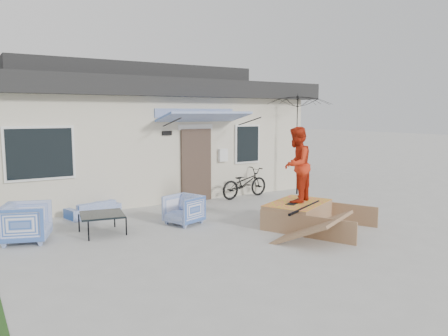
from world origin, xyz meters
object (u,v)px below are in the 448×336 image
armchair_left (26,221)px  skateboard (296,201)px  loveseat (93,206)px  armchair_right (184,208)px  patio_umbrella (298,139)px  skater (296,163)px  skate_ramp (298,214)px  bicycle (245,180)px  coffee_table (102,224)px

armchair_left → skateboard: size_ratio=1.10×
loveseat → armchair_right: 2.44m
loveseat → armchair_left: (-1.71, -1.48, 0.18)m
armchair_left → patio_umbrella: bearing=-61.9°
skateboard → loveseat: bearing=110.0°
loveseat → patio_umbrella: patio_umbrella is taller
patio_umbrella → skateboard: size_ratio=2.79×
loveseat → skater: (3.69, -3.31, 1.17)m
armchair_right → skate_ramp: armchair_right is taller
armchair_left → skateboard: bearing=-88.5°
patio_umbrella → bicycle: bearing=168.4°
coffee_table → bicycle: bicycle is taller
loveseat → patio_umbrella: size_ratio=0.60×
skater → coffee_table: bearing=-51.5°
armchair_left → patio_umbrella: patio_umbrella is taller
bicycle → skater: (-0.87, -3.31, 0.88)m
coffee_table → skate_ramp: skate_ramp is taller
armchair_right → patio_umbrella: bearing=87.6°
loveseat → armchair_left: size_ratio=1.52×
loveseat → coffee_table: bearing=66.5°
bicycle → skateboard: bicycle is taller
skate_ramp → skateboard: (-0.02, 0.05, 0.29)m
armchair_right → skateboard: bearing=35.7°
coffee_table → bicycle: bearing=19.3°
armchair_right → skate_ramp: (2.14, -1.49, -0.11)m
skater → armchair_left: bearing=-47.7°
armchair_right → coffee_table: size_ratio=0.85×
loveseat → armchair_left: bearing=26.3°
loveseat → skate_ramp: skate_ramp is taller
loveseat → skater: 5.09m
armchair_left → skate_ramp: armchair_left is taller
loveseat → armchair_right: bearing=115.6°
armchair_left → bicycle: size_ratio=0.51×
armchair_right → coffee_table: armchair_right is taller
coffee_table → skate_ramp: 4.32m
armchair_left → coffee_table: (1.45, -0.19, -0.22)m
loveseat → coffee_table: (-0.26, -1.68, -0.04)m
skater → armchair_right: bearing=-63.3°
coffee_table → skateboard: size_ratio=1.11×
patio_umbrella → skate_ramp: patio_umbrella is taller
armchair_left → skate_ramp: (5.42, -1.87, -0.17)m
bicycle → armchair_left: bearing=96.3°
skate_ramp → armchair_right: bearing=120.2°
armchair_right → bicycle: (2.99, 1.87, 0.17)m
loveseat → bicycle: size_ratio=0.77×
armchair_right → patio_umbrella: size_ratio=0.34×
skater → loveseat: bearing=-70.9°
skateboard → patio_umbrella: bearing=20.0°
skater → bicycle: bearing=-133.7°
bicycle → skater: skater is taller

